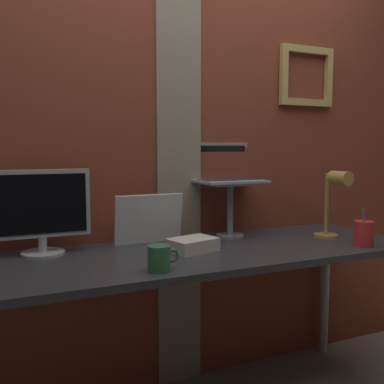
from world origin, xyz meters
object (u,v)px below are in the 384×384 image
at_px(laptop, 225,172).
at_px(desk_lamp, 335,197).
at_px(pen_cup, 364,233).
at_px(coffee_mug, 159,258).
at_px(whiteboard_panel, 149,219).
at_px(monitor, 42,208).

xyz_separation_m(laptop, desk_lamp, (0.44, -0.33, -0.12)).
distance_m(pen_cup, coffee_mug, 1.00).
bearing_deg(laptop, coffee_mug, -137.17).
bearing_deg(desk_lamp, whiteboard_panel, 161.85).
bearing_deg(coffee_mug, pen_cup, -0.01).
distance_m(monitor, whiteboard_panel, 0.49).
bearing_deg(pen_cup, whiteboard_panel, 152.58).
relative_size(desk_lamp, coffee_mug, 2.79).
distance_m(monitor, coffee_mug, 0.59).
xyz_separation_m(pen_cup, coffee_mug, (-1.00, 0.00, -0.01)).
bearing_deg(coffee_mug, desk_lamp, 10.17).
height_order(monitor, desk_lamp, monitor).
height_order(monitor, whiteboard_panel, monitor).
bearing_deg(monitor, desk_lamp, -11.06).
relative_size(monitor, laptop, 1.19).
relative_size(whiteboard_panel, desk_lamp, 0.96).
bearing_deg(whiteboard_panel, laptop, 5.73).
bearing_deg(whiteboard_panel, monitor, -177.56).
bearing_deg(monitor, whiteboard_panel, 2.44).
height_order(laptop, whiteboard_panel, laptop).
height_order(whiteboard_panel, coffee_mug, whiteboard_panel).
bearing_deg(monitor, coffee_mug, -50.14).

